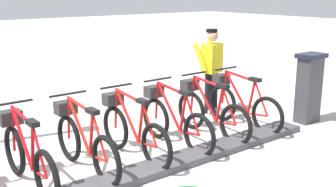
{
  "coord_description": "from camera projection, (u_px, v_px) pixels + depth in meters",
  "views": [
    {
      "loc": [
        -4.23,
        2.55,
        2.41
      ],
      "look_at": [
        0.5,
        -1.14,
        0.9
      ],
      "focal_mm": 44.72,
      "sensor_mm": 36.0,
      "label": 1
    }
  ],
  "objects": [
    {
      "name": "bike_docked_3",
      "position": [
        132.0,
        129.0,
        6.06
      ],
      "size": [
        1.72,
        0.54,
        1.02
      ],
      "color": "black",
      "rests_on": "ground"
    },
    {
      "name": "bike_docked_5",
      "position": [
        26.0,
        154.0,
        5.14
      ],
      "size": [
        1.72,
        0.54,
        1.02
      ],
      "color": "black",
      "rests_on": "ground"
    },
    {
      "name": "bike_docked_1",
      "position": [
        209.0,
        111.0,
        6.98
      ],
      "size": [
        1.72,
        0.54,
        1.02
      ],
      "color": "black",
      "rests_on": "ground"
    },
    {
      "name": "bike_docked_4",
      "position": [
        83.0,
        141.0,
        5.6
      ],
      "size": [
        1.72,
        0.54,
        1.02
      ],
      "color": "black",
      "rests_on": "ground"
    },
    {
      "name": "bike_docked_2",
      "position": [
        173.0,
        119.0,
        6.52
      ],
      "size": [
        1.72,
        0.54,
        1.02
      ],
      "color": "black",
      "rests_on": "ground"
    },
    {
      "name": "worker_near_rack",
      "position": [
        211.0,
        68.0,
        8.16
      ],
      "size": [
        0.51,
        0.68,
        1.66
      ],
      "color": "white",
      "rests_on": "ground"
    },
    {
      "name": "ground_plane",
      "position": [
        122.0,
        182.0,
        5.34
      ],
      "size": [
        60.0,
        60.0,
        0.0
      ],
      "primitive_type": "plane",
      "color": "beige"
    },
    {
      "name": "payment_kiosk",
      "position": [
        309.0,
        87.0,
        7.65
      ],
      "size": [
        0.36,
        0.52,
        1.28
      ],
      "color": "#38383D",
      "rests_on": "ground"
    },
    {
      "name": "dock_rail_base",
      "position": [
        122.0,
        179.0,
        5.33
      ],
      "size": [
        0.44,
        6.96,
        0.1
      ],
      "primitive_type": "cube",
      "color": "#47474C",
      "rests_on": "ground"
    },
    {
      "name": "bike_docked_0",
      "position": [
        241.0,
        103.0,
        7.44
      ],
      "size": [
        1.72,
        0.54,
        1.02
      ],
      "color": "black",
      "rests_on": "ground"
    }
  ]
}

